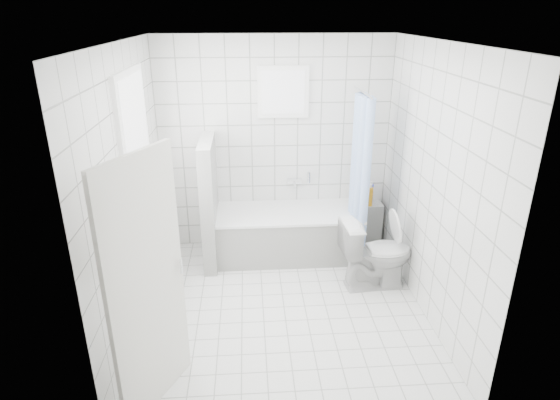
{
  "coord_description": "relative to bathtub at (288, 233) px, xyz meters",
  "views": [
    {
      "loc": [
        -0.32,
        -4.03,
        2.84
      ],
      "look_at": [
        -0.02,
        0.35,
        1.05
      ],
      "focal_mm": 30.0,
      "sensor_mm": 36.0,
      "label": 1
    }
  ],
  "objects": [
    {
      "name": "ground",
      "position": [
        -0.14,
        -1.12,
        -0.29
      ],
      "size": [
        3.0,
        3.0,
        0.0
      ],
      "primitive_type": "plane",
      "color": "white",
      "rests_on": "ground"
    },
    {
      "name": "ceiling",
      "position": [
        -0.14,
        -1.12,
        2.31
      ],
      "size": [
        3.0,
        3.0,
        0.0
      ],
      "primitive_type": "plane",
      "rotation": [
        3.14,
        0.0,
        0.0
      ],
      "color": "white",
      "rests_on": "ground"
    },
    {
      "name": "wall_back",
      "position": [
        -0.14,
        0.38,
        1.01
      ],
      "size": [
        2.8,
        0.02,
        2.6
      ],
      "primitive_type": "cube",
      "color": "white",
      "rests_on": "ground"
    },
    {
      "name": "wall_front",
      "position": [
        -0.14,
        -2.62,
        1.01
      ],
      "size": [
        2.8,
        0.02,
        2.6
      ],
      "primitive_type": "cube",
      "color": "white",
      "rests_on": "ground"
    },
    {
      "name": "wall_left",
      "position": [
        -1.54,
        -1.12,
        1.01
      ],
      "size": [
        0.02,
        3.0,
        2.6
      ],
      "primitive_type": "cube",
      "color": "white",
      "rests_on": "ground"
    },
    {
      "name": "wall_right",
      "position": [
        1.26,
        -1.12,
        1.01
      ],
      "size": [
        0.02,
        3.0,
        2.6
      ],
      "primitive_type": "cube",
      "color": "white",
      "rests_on": "ground"
    },
    {
      "name": "window_left",
      "position": [
        -1.5,
        -0.82,
        1.31
      ],
      "size": [
        0.01,
        0.9,
        1.4
      ],
      "primitive_type": "cube",
      "color": "white",
      "rests_on": "wall_left"
    },
    {
      "name": "window_back",
      "position": [
        -0.04,
        0.33,
        1.66
      ],
      "size": [
        0.5,
        0.01,
        0.5
      ],
      "primitive_type": "cube",
      "color": "white",
      "rests_on": "wall_back"
    },
    {
      "name": "window_sill",
      "position": [
        -1.45,
        -0.82,
        0.57
      ],
      "size": [
        0.18,
        1.02,
        0.08
      ],
      "primitive_type": "cube",
      "color": "white",
      "rests_on": "wall_left"
    },
    {
      "name": "door",
      "position": [
        -1.21,
        -2.25,
        0.71
      ],
      "size": [
        0.4,
        0.73,
        2.0
      ],
      "primitive_type": "cube",
      "rotation": [
        0.0,
        0.0,
        -0.47
      ],
      "color": "silver",
      "rests_on": "ground"
    },
    {
      "name": "bathtub",
      "position": [
        0.0,
        0.0,
        0.0
      ],
      "size": [
        1.74,
        0.77,
        0.58
      ],
      "color": "white",
      "rests_on": "ground"
    },
    {
      "name": "partition_wall",
      "position": [
        -0.93,
        -0.05,
        0.46
      ],
      "size": [
        0.15,
        0.85,
        1.5
      ],
      "primitive_type": "cube",
      "color": "white",
      "rests_on": "ground"
    },
    {
      "name": "tiled_ledge",
      "position": [
        1.02,
        0.25,
        -0.02
      ],
      "size": [
        0.4,
        0.24,
        0.55
      ],
      "primitive_type": "cube",
      "color": "white",
      "rests_on": "ground"
    },
    {
      "name": "toilet",
      "position": [
        0.89,
        -0.77,
        0.1
      ],
      "size": [
        0.81,
        0.51,
        0.79
      ],
      "primitive_type": "imported",
      "rotation": [
        0.0,
        0.0,
        1.66
      ],
      "color": "silver",
      "rests_on": "ground"
    },
    {
      "name": "curtain_rod",
      "position": [
        0.81,
        -0.02,
        1.71
      ],
      "size": [
        0.02,
        0.8,
        0.02
      ],
      "primitive_type": "cylinder",
      "rotation": [
        1.57,
        0.0,
        0.0
      ],
      "color": "silver",
      "rests_on": "wall_back"
    },
    {
      "name": "shower_curtain",
      "position": [
        0.81,
        -0.16,
        0.81
      ],
      "size": [
        0.14,
        0.48,
        1.78
      ],
      "primitive_type": null,
      "color": "#548EF8",
      "rests_on": "curtain_rod"
    },
    {
      "name": "tub_faucet",
      "position": [
        0.1,
        0.33,
        0.56
      ],
      "size": [
        0.18,
        0.06,
        0.06
      ],
      "primitive_type": "cube",
      "color": "silver",
      "rests_on": "wall_back"
    },
    {
      "name": "sill_bottles",
      "position": [
        -1.44,
        -0.94,
        0.72
      ],
      "size": [
        0.18,
        0.78,
        0.27
      ],
      "color": "pink",
      "rests_on": "window_sill"
    },
    {
      "name": "ledge_bottles",
      "position": [
        1.02,
        0.23,
        0.38
      ],
      "size": [
        0.16,
        0.18,
        0.25
      ],
      "color": "#1927C9",
      "rests_on": "tiled_ledge"
    }
  ]
}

